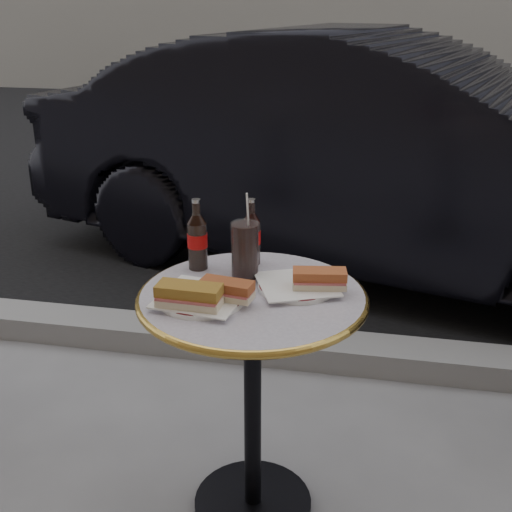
% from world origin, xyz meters
% --- Properties ---
extents(ground, '(80.00, 80.00, 0.00)m').
position_xyz_m(ground, '(0.00, 0.00, 0.00)').
color(ground, gray).
rests_on(ground, ground).
extents(asphalt_road, '(40.00, 8.00, 0.00)m').
position_xyz_m(asphalt_road, '(0.00, 5.00, 0.00)').
color(asphalt_road, black).
rests_on(asphalt_road, ground).
extents(curb, '(40.00, 0.20, 0.12)m').
position_xyz_m(curb, '(0.00, 0.90, 0.05)').
color(curb, gray).
rests_on(curb, ground).
extents(bistro_table, '(0.62, 0.62, 0.73)m').
position_xyz_m(bistro_table, '(0.00, 0.00, 0.37)').
color(bistro_table, '#BAB2C4').
rests_on(bistro_table, ground).
extents(plate_left, '(0.28, 0.28, 0.01)m').
position_xyz_m(plate_left, '(-0.12, -0.07, 0.74)').
color(plate_left, white).
rests_on(plate_left, bistro_table).
extents(plate_right, '(0.25, 0.25, 0.01)m').
position_xyz_m(plate_right, '(0.11, 0.05, 0.74)').
color(plate_right, white).
rests_on(plate_right, bistro_table).
extents(sandwich_left_a, '(0.17, 0.08, 0.06)m').
position_xyz_m(sandwich_left_a, '(-0.13, -0.14, 0.77)').
color(sandwich_left_a, olive).
rests_on(sandwich_left_a, plate_left).
extents(sandwich_left_b, '(0.15, 0.08, 0.05)m').
position_xyz_m(sandwich_left_b, '(-0.05, -0.07, 0.77)').
color(sandwich_left_b, brown).
rests_on(sandwich_left_b, plate_left).
extents(sandwich_right, '(0.15, 0.09, 0.05)m').
position_xyz_m(sandwich_right, '(0.17, 0.04, 0.77)').
color(sandwich_right, '#AC532B').
rests_on(sandwich_right, plate_right).
extents(cola_bottle_left, '(0.08, 0.08, 0.21)m').
position_xyz_m(cola_bottle_left, '(-0.19, 0.14, 0.84)').
color(cola_bottle_left, black).
rests_on(cola_bottle_left, bistro_table).
extents(cola_bottle_right, '(0.06, 0.06, 0.20)m').
position_xyz_m(cola_bottle_right, '(-0.04, 0.20, 0.83)').
color(cola_bottle_right, black).
rests_on(cola_bottle_right, bistro_table).
extents(cola_glass, '(0.09, 0.09, 0.16)m').
position_xyz_m(cola_glass, '(-0.04, 0.11, 0.81)').
color(cola_glass, black).
rests_on(cola_glass, bistro_table).
extents(parked_car, '(2.41, 4.22, 1.31)m').
position_xyz_m(parked_car, '(0.32, 2.07, 0.66)').
color(parked_car, black).
rests_on(parked_car, ground).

